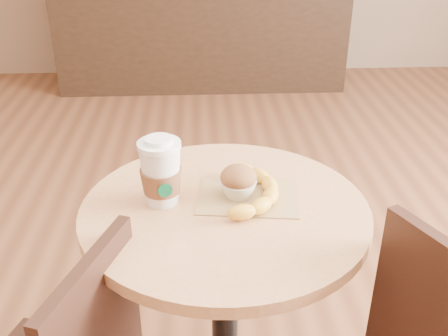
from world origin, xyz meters
name	(u,v)px	position (x,y,z in m)	size (l,w,h in m)	color
cafe_table	(225,280)	(0.02, 0.07, 0.53)	(0.68, 0.68, 0.75)	black
service_counter	(202,18)	(0.00, 3.18, 0.52)	(2.30, 0.65, 1.04)	black
kraft_bag	(248,197)	(0.08, 0.10, 0.75)	(0.24, 0.18, 0.00)	olive
coffee_cup	(161,174)	(-0.13, 0.09, 0.83)	(0.10, 0.10, 0.17)	silver
muffin	(238,182)	(0.05, 0.11, 0.79)	(0.09, 0.09, 0.08)	silver
banana	(255,190)	(0.09, 0.10, 0.77)	(0.15, 0.27, 0.04)	gold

